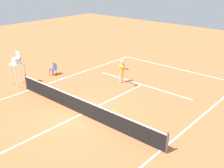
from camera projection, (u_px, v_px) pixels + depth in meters
ground_plane at (82, 114)px, 15.56m from camera, size 60.00×60.00×0.00m
court_lines at (82, 114)px, 15.56m from camera, size 10.59×21.63×0.01m
tennis_net at (81, 106)px, 15.38m from camera, size 11.19×0.10×1.07m
player_serving at (122, 69)px, 19.58m from camera, size 1.20×0.91×1.75m
tennis_ball at (104, 98)px, 17.43m from camera, size 0.07×0.07×0.07m
umpire_chair at (17, 64)px, 19.00m from camera, size 0.80×0.80×2.41m
courtside_chair_mid at (53, 68)px, 21.37m from camera, size 0.44×0.46×0.95m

